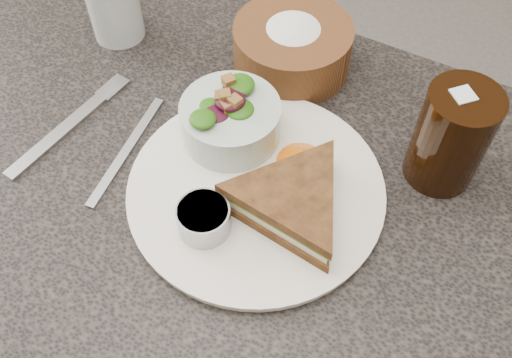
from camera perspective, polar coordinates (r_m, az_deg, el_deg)
The scene contains 11 objects.
dining_table at distance 1.03m, azimuth -3.33°, elevation -12.92°, with size 1.00×0.70×0.75m, color black.
dinner_plate at distance 0.69m, azimuth -0.00°, elevation -1.13°, with size 0.30×0.30×0.01m, color silver.
sandwich at distance 0.64m, azimuth 3.65°, elevation -2.31°, with size 0.17×0.17×0.05m, color brown, non-canonical shape.
salad_bowl at distance 0.70m, azimuth -2.58°, elevation 6.34°, with size 0.12×0.12×0.07m, color #A6BCB2, non-canonical shape.
dressing_ramekin at distance 0.64m, azimuth -5.25°, elevation -3.99°, with size 0.06×0.06×0.04m, color #94959A.
orange_wedge at distance 0.69m, azimuth 4.57°, elevation 2.37°, with size 0.06×0.06×0.03m, color orange.
fork at distance 0.79m, azimuth -18.70°, elevation 4.68°, with size 0.02×0.19×0.01m, color #A9AAAE.
knife at distance 0.75m, azimuth -12.78°, elevation 2.87°, with size 0.01×0.19×0.00m, color #9E9FA1.
bread_basket at distance 0.81m, azimuth 3.68°, elevation 13.63°, with size 0.16×0.16×0.09m, color brown, non-canonical shape.
cola_glass at distance 0.69m, azimuth 19.05°, elevation 4.29°, with size 0.08×0.08×0.14m, color black, non-canonical shape.
water_glass at distance 0.88m, azimuth -14.12°, elevation 16.78°, with size 0.07×0.07×0.11m, color silver.
Camera 1 is at (0.24, -0.32, 1.32)m, focal length 40.00 mm.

